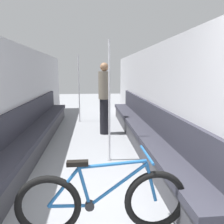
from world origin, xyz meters
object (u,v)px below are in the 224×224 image
at_px(bench_seat_row_left, 36,133).
at_px(bicycle, 103,202).
at_px(passenger_standing, 104,98).
at_px(grab_pole_far, 109,104).
at_px(grab_pole_near, 79,90).
at_px(bench_seat_row_right, 141,130).

xyz_separation_m(bench_seat_row_left, bicycle, (1.28, -2.67, 0.03)).
bearing_deg(bench_seat_row_left, bicycle, -64.35).
bearing_deg(bench_seat_row_left, passenger_standing, 29.42).
distance_m(bicycle, passenger_standing, 3.58).
bearing_deg(bicycle, grab_pole_far, 85.93).
xyz_separation_m(bicycle, grab_pole_near, (-0.48, 5.04, 0.69)).
height_order(bench_seat_row_left, passenger_standing, passenger_standing).
relative_size(bicycle, grab_pole_near, 0.80).
distance_m(bicycle, grab_pole_near, 5.11).
xyz_separation_m(bench_seat_row_right, grab_pole_near, (-1.48, 2.37, 0.72)).
relative_size(bench_seat_row_right, bicycle, 3.73).
distance_m(bench_seat_row_right, grab_pole_far, 1.38).
xyz_separation_m(grab_pole_far, passenger_standing, (0.02, 1.73, -0.09)).
bearing_deg(grab_pole_far, passenger_standing, 89.29).
bearing_deg(grab_pole_far, grab_pole_near, 102.02).
distance_m(bicycle, grab_pole_far, 1.93).
height_order(grab_pole_far, passenger_standing, grab_pole_far).
height_order(bench_seat_row_left, grab_pole_far, grab_pole_far).
xyz_separation_m(bicycle, grab_pole_far, (0.21, 1.79, 0.69)).
bearing_deg(grab_pole_near, grab_pole_far, -77.98).
relative_size(bench_seat_row_right, grab_pole_near, 2.97).
distance_m(grab_pole_near, passenger_standing, 1.68).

